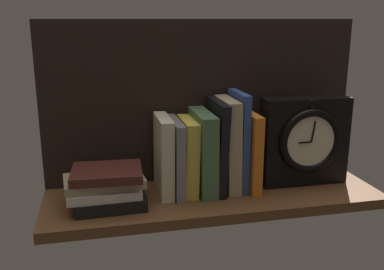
{
  "coord_description": "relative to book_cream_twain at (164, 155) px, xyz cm",
  "views": [
    {
      "loc": [
        -27.34,
        -97.42,
        42.04
      ],
      "look_at": [
        -4.88,
        3.31,
        14.42
      ],
      "focal_mm": 40.76,
      "sensor_mm": 36.0,
      "label": 1
    }
  ],
  "objects": [
    {
      "name": "ground_plane",
      "position": [
        12.0,
        -3.31,
        -10.89
      ],
      "size": [
        82.67,
        25.49,
        2.5
      ],
      "primitive_type": "cube",
      "color": "brown"
    },
    {
      "name": "back_panel",
      "position": [
        12.0,
        8.84,
        11.36
      ],
      "size": [
        82.67,
        1.2,
        41.99
      ],
      "primitive_type": "cube",
      "color": "black",
      "rests_on": "ground_plane"
    },
    {
      "name": "book_cream_twain",
      "position": [
        0.0,
        0.0,
        0.0
      ],
      "size": [
        3.33,
        14.06,
        19.31
      ],
      "primitive_type": "cube",
      "rotation": [
        0.0,
        0.01,
        0.0
      ],
      "color": "beige",
      "rests_on": "ground_plane"
    },
    {
      "name": "book_gray_chess",
      "position": [
        2.95,
        0.0,
        -0.46
      ],
      "size": [
        2.35,
        15.66,
        18.37
      ],
      "primitive_type": "cube",
      "rotation": [
        0.0,
        0.01,
        0.0
      ],
      "color": "gray",
      "rests_on": "ground_plane"
    },
    {
      "name": "book_yellow_seinlanguage",
      "position": [
        5.96,
        0.0,
        -0.46
      ],
      "size": [
        3.67,
        13.57,
        18.43
      ],
      "primitive_type": "cube",
      "rotation": [
        0.0,
        0.02,
        0.0
      ],
      "color": "gold",
      "rests_on": "ground_plane"
    },
    {
      "name": "book_green_romantic",
      "position": [
        9.86,
        0.0,
        0.37
      ],
      "size": [
        4.11,
        16.23,
        20.04
      ],
      "primitive_type": "cube",
      "rotation": [
        0.0,
        -0.01,
        0.0
      ],
      "color": "#476B44",
      "rests_on": "ground_plane"
    },
    {
      "name": "book_black_skeptic",
      "position": [
        13.23,
        0.0,
        1.68
      ],
      "size": [
        2.94,
        15.89,
        22.71
      ],
      "primitive_type": "cube",
      "rotation": [
        0.0,
        0.04,
        0.0
      ],
      "color": "black",
      "rests_on": "ground_plane"
    },
    {
      "name": "book_tan_shortstories",
      "position": [
        16.26,
        0.0,
        1.88
      ],
      "size": [
        3.7,
        13.83,
        23.09
      ],
      "primitive_type": "cube",
      "rotation": [
        0.0,
        -0.02,
        0.0
      ],
      "color": "tan",
      "rests_on": "ground_plane"
    },
    {
      "name": "book_blue_modern",
      "position": [
        19.14,
        0.0,
        2.68
      ],
      "size": [
        1.98,
        13.15,
        24.65
      ],
      "primitive_type": "cube",
      "rotation": [
        0.0,
        -0.01,
        0.0
      ],
      "color": "#2D4C8E",
      "rests_on": "ground_plane"
    },
    {
      "name": "book_orange_pandolfini",
      "position": [
        21.58,
        0.0,
        0.19
      ],
      "size": [
        2.48,
        16.48,
        19.67
      ],
      "primitive_type": "cube",
      "rotation": [
        0.0,
        -0.0,
        0.0
      ],
      "color": "orange",
      "rests_on": "ground_plane"
    },
    {
      "name": "framed_clock",
      "position": [
        36.67,
        -1.56,
        1.9
      ],
      "size": [
        22.75,
        7.65,
        22.83
      ],
      "color": "black",
      "rests_on": "ground_plane"
    },
    {
      "name": "book_stack_side",
      "position": [
        -14.16,
        -4.87,
        -5.21
      ],
      "size": [
        18.77,
        14.05,
        8.98
      ],
      "color": "black",
      "rests_on": "ground_plane"
    }
  ]
}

